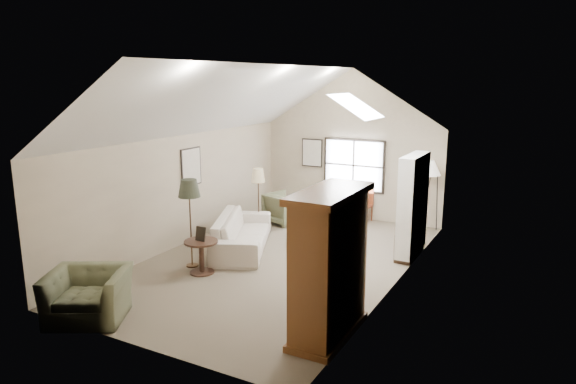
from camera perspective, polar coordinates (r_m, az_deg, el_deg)
The scene contains 18 objects.
room_shell at distance 10.18m, azimuth -1.08°, elevation 9.54°, with size 5.01×8.01×4.00m.
window at distance 13.91m, azimuth 7.32°, elevation 2.97°, with size 1.72×0.08×1.42m, color black.
skylight at distance 10.45m, azimuth 7.71°, elevation 9.58°, with size 0.80×1.20×0.52m, color white, non-canonical shape.
wall_art at distance 12.95m, azimuth -4.12°, elevation 3.58°, with size 1.97×3.71×0.88m.
armoire at distance 7.52m, azimuth 4.61°, elevation -8.05°, with size 0.60×1.50×2.20m, color brown.
tv_alcove at distance 11.10m, azimuth 13.71°, elevation -1.31°, with size 0.32×1.30×2.10m, color white.
media_console at distance 11.33m, azimuth 13.38°, elevation -5.48°, with size 0.34×1.18×0.60m, color #382316.
tv_panel at distance 11.16m, azimuth 13.55°, elevation -2.45°, with size 0.05×0.90×0.55m, color black.
sofa at distance 11.50m, azimuth -5.12°, elevation -4.48°, with size 2.63×1.03×0.77m, color beige.
armchair_near at distance 8.86m, azimuth -21.32°, elevation -10.61°, with size 1.20×1.05×0.78m, color #5F5F42.
armchair_far at distance 13.47m, azimuth -0.38°, elevation -1.80°, with size 0.86×0.88×0.80m, color #676E4D.
coffee_table at distance 11.61m, azimuth 3.27°, elevation -4.91°, with size 1.02×0.56×0.52m, color #372416.
bowl at distance 11.53m, azimuth 3.29°, elevation -3.54°, with size 0.24×0.24×0.06m, color #391F17.
side_table at distance 10.23m, azimuth -9.59°, elevation -7.12°, with size 0.66×0.66×0.66m, color #321F14.
side_chair at distance 13.72m, azimuth 8.41°, elevation -1.15°, with size 0.41×0.41×1.05m, color maroon.
tripod_lamp at distance 13.18m, azimuth 15.32°, elevation -0.34°, with size 0.52×0.52×1.80m, color silver, non-canonical shape.
dark_lamp at distance 10.44m, azimuth -10.78°, elevation -3.38°, with size 0.44×0.44×1.83m, color black, non-canonical shape.
tan_lamp at distance 12.51m, azimuth -3.30°, elevation -0.95°, with size 0.33×0.33×1.65m, color tan, non-canonical shape.
Camera 1 is at (4.97, -8.87, 3.74)m, focal length 32.00 mm.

